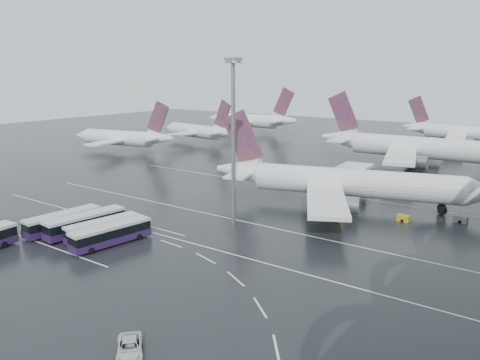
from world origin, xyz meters
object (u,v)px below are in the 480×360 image
Objects in this scene: airliner_gate_b at (417,148)px; bus_row_near_c at (103,228)px; airliner_main at (341,183)px; gse_cart_belly_b at (461,219)px; jet_remote_mid at (198,131)px; bus_row_near_a at (63,221)px; gse_cart_belly_e at (403,218)px; bus_row_near_b at (85,223)px; floodlight_mast at (233,122)px; jet_remote_west at (124,138)px; bus_row_near_d at (111,234)px; airliner_gate_c at (468,134)px; jet_remote_far at (252,121)px; van_curve_a at (130,348)px; gse_cart_belly_c at (337,217)px.

bus_row_near_c is at bearing -107.40° from airliner_gate_b.
gse_cart_belly_b is at bearing -10.37° from airliner_main.
jet_remote_mid is at bearing 41.34° from bus_row_near_c.
bus_row_near_a is 6.17× the size of gse_cart_belly_e.
jet_remote_mid reaches higher than bus_row_near_c.
bus_row_near_c is (4.38, 0.20, -0.18)m from bus_row_near_b.
airliner_gate_b is at bearing 81.24° from floodlight_mast.
gse_cart_belly_e is at bearing 155.07° from jet_remote_west.
bus_row_near_c is at bearing -125.56° from floodlight_mast.
airliner_gate_b is 4.75× the size of bus_row_near_c.
bus_row_near_c is at bearing 79.27° from bus_row_near_d.
airliner_gate_c is at bearing 99.58° from gse_cart_belly_b.
bus_row_near_b is at bearing -109.85° from airliner_gate_b.
airliner_gate_b is 1.29× the size of jet_remote_far.
jet_remote_west is 124.30m from van_curve_a.
airliner_main reaches higher than bus_row_near_a.
jet_remote_mid is 2.96× the size of bus_row_near_a.
bus_row_near_d is (3.44, -1.20, 0.09)m from bus_row_near_c.
gse_cart_belly_b is at bearing 163.71° from jet_remote_mid.
airliner_gate_c is 125.87m from jet_remote_west.
jet_remote_mid is 2.95× the size of bus_row_near_d.
airliner_gate_c is 147.69m from bus_row_near_c.
bus_row_near_d is (68.70, -62.67, -2.80)m from jet_remote_west.
bus_row_near_a is 0.95× the size of bus_row_near_b.
bus_row_near_b is (4.08, 1.51, 0.09)m from bus_row_near_a.
floodlight_mast is (-15.56, 38.18, 17.55)m from van_curve_a.
airliner_gate_b is at bearing 73.30° from airliner_main.
jet_remote_west is (-94.36, -83.30, 0.08)m from airliner_gate_c.
gse_cart_belly_e is at bearing -40.71° from bus_row_near_b.
bus_row_near_b is 1.05× the size of bus_row_near_d.
airliner_gate_b is 100.50m from bus_row_near_a.
jet_remote_mid is 106.26m from bus_row_near_b.
airliner_gate_c is at bearing -1.46° from bus_row_near_d.
floodlight_mast is at bearing -42.62° from bus_row_near_a.
jet_remote_far is at bearing -106.80° from jet_remote_west.
bus_row_near_a reaches higher than bus_row_near_d.
van_curve_a is (93.94, -81.30, -3.85)m from jet_remote_west.
jet_remote_west is at bearing 56.14° from bus_row_near_d.
jet_remote_west is 3.01× the size of bus_row_near_d.
jet_remote_far is 8.96× the size of van_curve_a.
airliner_gate_c is at bearing -150.48° from jet_remote_west.
jet_remote_west is 18.69× the size of gse_cart_belly_e.
bus_row_near_d is at bearing -131.24° from gse_cart_belly_e.
bus_row_near_a is at bearing -137.45° from gse_cart_belly_c.
jet_remote_mid is at bearing 154.88° from gse_cart_belly_b.
airliner_main is 28.42m from floodlight_mast.
airliner_gate_c reaches higher than bus_row_near_b.
jet_remote_mid is 102.84m from floodlight_mast.
floodlight_mast is at bearing 65.00° from van_curve_a.
jet_remote_far is 3.53× the size of bus_row_near_a.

